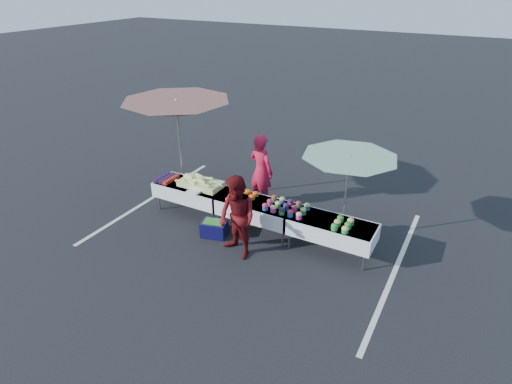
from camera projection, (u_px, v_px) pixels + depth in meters
The scene contains 17 objects.
ground at pixel (256, 230), 9.99m from camera, with size 80.00×80.00×0.00m, color black.
stripe_left at pixel (151, 199), 11.35m from camera, with size 0.10×5.00×0.00m, color silver.
stripe_right at pixel (395, 271), 8.62m from camera, with size 0.10×5.00×0.00m, color silver.
table_left at pixel (192, 191), 10.49m from camera, with size 1.86×0.81×0.75m.
table_center at pixel (256, 208), 9.72m from camera, with size 1.86×0.81×0.75m.
table_right at pixel (331, 228), 8.95m from camera, with size 1.86×0.81×0.75m.
berry_punnets at pixel (167, 178), 10.65m from camera, with size 0.40×0.54×0.08m.
corn_pile at pixel (200, 183), 10.31m from camera, with size 1.16×0.57×0.26m.
plastic_bags at pixel (194, 192), 10.04m from camera, with size 0.30×0.25×0.05m, color white.
carrot_bowls at pixel (242, 197), 9.76m from camera, with size 0.55×0.69×0.11m.
potato_cups at pixel (286, 206), 9.29m from camera, with size 0.94×0.58×0.16m.
bean_baskets at pixel (343, 224), 8.66m from camera, with size 0.36×0.50×0.15m.
vendor at pixel (261, 171), 10.68m from camera, with size 0.69×0.45×1.90m, color #BD1536.
customer at pixel (237, 218), 8.73m from camera, with size 0.87×0.68×1.80m, color #5D0E11.
umbrella_left at pixel (177, 109), 10.24m from camera, with size 3.15×3.15×2.70m.
umbrella_right at pixel (349, 164), 8.79m from camera, with size 2.32×2.32×2.04m.
storage_bin at pixel (214, 228), 9.71m from camera, with size 0.64×0.54×0.37m.
Camera 1 is at (4.07, -7.44, 5.35)m, focal length 30.00 mm.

